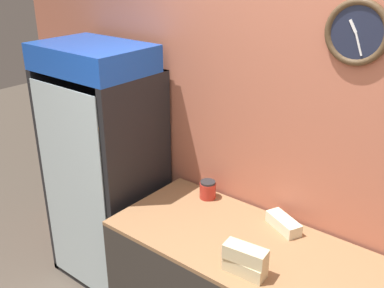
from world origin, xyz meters
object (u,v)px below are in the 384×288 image
(sandwich_stack_middle, at_px, (245,254))
(condiment_jar, at_px, (208,190))
(sandwich_stack_bottom, at_px, (245,267))
(beverage_cooler, at_px, (109,155))
(sandwich_flat_left, at_px, (283,223))

(sandwich_stack_middle, distance_m, condiment_jar, 0.79)
(sandwich_stack_bottom, bearing_deg, beverage_cooler, 166.41)
(sandwich_flat_left, bearing_deg, sandwich_stack_middle, -85.43)
(beverage_cooler, height_order, sandwich_stack_middle, beverage_cooler)
(beverage_cooler, xyz_separation_m, sandwich_stack_middle, (1.41, -0.34, -0.02))
(sandwich_stack_middle, relative_size, sandwich_flat_left, 0.92)
(sandwich_stack_bottom, distance_m, condiment_jar, 0.79)
(beverage_cooler, bearing_deg, condiment_jar, 11.15)
(beverage_cooler, bearing_deg, sandwich_stack_middle, -13.59)
(sandwich_stack_middle, xyz_separation_m, condiment_jar, (-0.61, 0.50, -0.06))
(beverage_cooler, bearing_deg, sandwich_stack_bottom, -13.59)
(sandwich_stack_bottom, bearing_deg, sandwich_stack_middle, 180.00)
(sandwich_stack_bottom, xyz_separation_m, condiment_jar, (-0.61, 0.50, 0.02))
(condiment_jar, bearing_deg, beverage_cooler, -168.85)
(sandwich_stack_middle, bearing_deg, sandwich_flat_left, 94.57)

